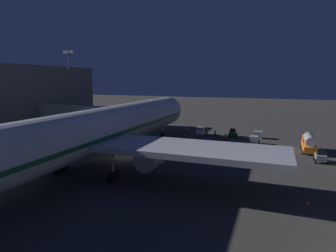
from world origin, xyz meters
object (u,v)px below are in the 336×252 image
at_px(pushback_tug, 233,133).
at_px(baggage_container_spare, 200,131).
at_px(ground_crew_marshaller_fwd, 215,134).
at_px(baggage_container_near_belt, 258,135).
at_px(traffic_cone_nose_port, 180,133).
at_px(fuel_tanker, 309,143).
at_px(ground_crew_near_nose_gear, 207,132).
at_px(ground_crew_by_belt_loader, 187,130).
at_px(ground_crew_under_port_wing, 226,137).
at_px(jet_bridge, 94,112).
at_px(baggage_container_mid_row, 254,140).
at_px(traffic_cone_nose_starboard, 162,132).
at_px(airliner_at_gate, 86,134).
at_px(traffic_cone_wingtip_svc_side, 307,201).
at_px(baggage_tug_spare, 321,157).
at_px(apron_floodlight_mast, 70,85).

relative_size(pushback_tug, baggage_container_spare, 1.44).
bearing_deg(baggage_container_spare, ground_crew_marshaller_fwd, 140.14).
bearing_deg(baggage_container_near_belt, traffic_cone_nose_port, 4.67).
bearing_deg(pushback_tug, fuel_tanker, 149.20).
bearing_deg(baggage_container_spare, ground_crew_near_nose_gear, 135.37).
bearing_deg(ground_crew_by_belt_loader, pushback_tug, -178.89).
bearing_deg(ground_crew_under_port_wing, ground_crew_near_nose_gear, -36.88).
xyz_separation_m(jet_bridge, baggage_container_mid_row, (-33.03, -7.00, -5.04)).
bearing_deg(baggage_container_mid_row, traffic_cone_nose_starboard, -11.67).
distance_m(airliner_at_gate, ground_crew_by_belt_loader, 34.21).
bearing_deg(traffic_cone_nose_starboard, ground_crew_near_nose_gear, 177.50).
distance_m(traffic_cone_nose_port, traffic_cone_wingtip_svc_side, 40.52).
distance_m(fuel_tanker, baggage_container_near_belt, 13.07).
bearing_deg(baggage_tug_spare, baggage_container_spare, -34.38).
height_order(airliner_at_gate, baggage_container_near_belt, airliner_at_gate).
height_order(ground_crew_under_port_wing, traffic_cone_wingtip_svc_side, ground_crew_under_port_wing).
bearing_deg(baggage_container_spare, traffic_cone_nose_starboard, 10.28).
bearing_deg(ground_crew_near_nose_gear, pushback_tug, -164.20).
bearing_deg(traffic_cone_wingtip_svc_side, baggage_container_near_belt, -78.26).
relative_size(jet_bridge, pushback_tug, 10.14).
distance_m(baggage_container_near_belt, ground_crew_by_belt_loader, 16.26).
bearing_deg(baggage_container_near_belt, ground_crew_by_belt_loader, 2.04).
bearing_deg(traffic_cone_nose_port, jet_bridge, 36.17).
bearing_deg(baggage_tug_spare, ground_crew_by_belt_loader, -29.91).
xyz_separation_m(airliner_at_gate, ground_crew_near_nose_gear, (-8.97, -32.31, -4.72)).
bearing_deg(pushback_tug, traffic_cone_nose_starboard, 3.70).
height_order(apron_floodlight_mast, ground_crew_under_port_wing, apron_floodlight_mast).
relative_size(baggage_container_spare, ground_crew_by_belt_loader, 1.03).
distance_m(baggage_tug_spare, traffic_cone_wingtip_svc_side, 17.99).
bearing_deg(fuel_tanker, baggage_container_spare, -22.61).
relative_size(baggage_container_near_belt, ground_crew_marshaller_fwd, 0.93).
distance_m(ground_crew_under_port_wing, traffic_cone_nose_port, 12.29).
distance_m(apron_floodlight_mast, traffic_cone_nose_port, 30.14).
distance_m(airliner_at_gate, fuel_tanker, 38.75).
xyz_separation_m(baggage_container_spare, ground_crew_by_belt_loader, (3.12, 0.77, 0.10)).
xyz_separation_m(apron_floodlight_mast, ground_crew_under_port_wing, (-39.27, -0.11, -10.41)).
height_order(ground_crew_by_belt_loader, traffic_cone_nose_port, ground_crew_by_belt_loader).
bearing_deg(pushback_tug, ground_crew_near_nose_gear, 15.80).
bearing_deg(pushback_tug, jet_bridge, 24.15).
xyz_separation_m(ground_crew_near_nose_gear, traffic_cone_wingtip_svc_side, (-17.95, 31.62, -0.72)).
relative_size(pushback_tug, ground_crew_by_belt_loader, 1.48).
xyz_separation_m(jet_bridge, traffic_cone_wingtip_svc_side, (-40.42, 20.63, -5.54)).
xyz_separation_m(baggage_tug_spare, baggage_container_near_belt, (10.38, -15.90, -0.01)).
relative_size(ground_crew_near_nose_gear, traffic_cone_nose_port, 3.29).
relative_size(traffic_cone_nose_starboard, traffic_cone_wingtip_svc_side, 1.00).
bearing_deg(baggage_container_mid_row, ground_crew_under_port_wing, -3.94).
height_order(baggage_tug_spare, ground_crew_marshaller_fwd, baggage_tug_spare).
bearing_deg(traffic_cone_nose_port, ground_crew_marshaller_fwd, 167.81).
relative_size(apron_floodlight_mast, pushback_tug, 7.86).
height_order(baggage_container_spare, ground_crew_near_nose_gear, ground_crew_near_nose_gear).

